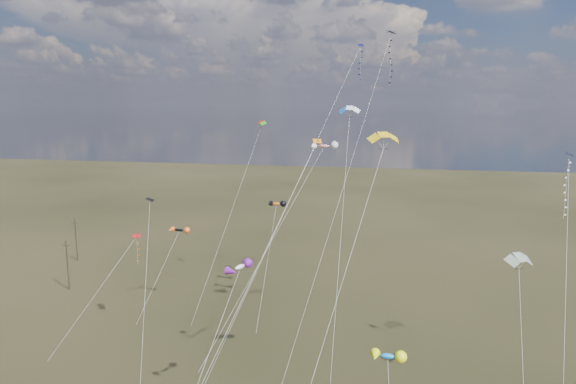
% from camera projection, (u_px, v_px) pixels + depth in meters
% --- Properties ---
extents(utility_pole_near, '(1.40, 0.20, 8.00)m').
position_uv_depth(utility_pole_near, '(67.00, 265.00, 80.49)').
color(utility_pole_near, black).
rests_on(utility_pole_near, ground).
extents(utility_pole_far, '(1.40, 0.20, 8.00)m').
position_uv_depth(utility_pole_far, '(76.00, 239.00, 95.63)').
color(utility_pole_far, black).
rests_on(utility_pole_far, ground).
extents(diamond_black_high, '(10.33, 21.25, 37.77)m').
position_uv_depth(diamond_black_high, '(385.00, 75.00, 61.88)').
color(diamond_black_high, black).
rests_on(diamond_black_high, ground).
extents(diamond_navy_tall, '(13.94, 27.53, 36.99)m').
position_uv_depth(diamond_navy_tall, '(350.00, 84.00, 68.11)').
color(diamond_navy_tall, '#080B45').
rests_on(diamond_navy_tall, ground).
extents(diamond_black_mid, '(4.38, 12.15, 18.05)m').
position_uv_depth(diamond_black_mid, '(148.00, 245.00, 57.89)').
color(diamond_black_mid, black).
rests_on(diamond_black_mid, ground).
extents(diamond_red_low, '(7.68, 9.54, 13.05)m').
position_uv_depth(diamond_red_low, '(133.00, 254.00, 63.21)').
color(diamond_red_low, red).
rests_on(diamond_red_low, ground).
extents(diamond_navy_right, '(3.50, 15.87, 24.45)m').
position_uv_depth(diamond_navy_right, '(566.00, 198.00, 47.95)').
color(diamond_navy_right, '#0B0E48').
rests_on(diamond_navy_right, ground).
extents(diamond_orange_center, '(10.55, 16.80, 25.89)m').
position_uv_depth(diamond_orange_center, '(264.00, 252.00, 41.84)').
color(diamond_orange_center, orange).
rests_on(diamond_orange_center, ground).
extents(parafoil_yellow, '(8.30, 15.36, 27.00)m').
position_uv_depth(parafoil_yellow, '(383.00, 136.00, 43.27)').
color(parafoil_yellow, gold).
rests_on(parafoil_yellow, ground).
extents(parafoil_blue_white, '(2.32, 18.04, 29.09)m').
position_uv_depth(parafoil_blue_white, '(350.00, 110.00, 57.25)').
color(parafoil_blue_white, blue).
rests_on(parafoil_blue_white, ground).
extents(parafoil_striped, '(2.97, 13.37, 15.72)m').
position_uv_depth(parafoil_striped, '(520.00, 257.00, 47.20)').
color(parafoil_striped, gold).
rests_on(parafoil_striped, ground).
extents(parafoil_tricolor, '(7.13, 15.43, 26.88)m').
position_uv_depth(parafoil_tricolor, '(261.00, 123.00, 75.42)').
color(parafoil_tricolor, '#FCEA06').
rests_on(parafoil_tricolor, ground).
extents(novelty_black_orange, '(4.88, 8.33, 11.87)m').
position_uv_depth(novelty_black_orange, '(179.00, 230.00, 72.51)').
color(novelty_black_orange, black).
rests_on(novelty_black_orange, ground).
extents(novelty_orange_black, '(2.45, 13.26, 15.06)m').
position_uv_depth(novelty_orange_black, '(276.00, 204.00, 75.09)').
color(novelty_orange_black, orange).
rests_on(novelty_orange_black, ground).
extents(novelty_white_purple, '(4.09, 14.07, 15.45)m').
position_uv_depth(novelty_white_purple, '(240.00, 268.00, 44.42)').
color(novelty_white_purple, white).
rests_on(novelty_white_purple, ground).
extents(novelty_redwhite_stripe, '(13.11, 15.34, 24.40)m').
position_uv_depth(novelty_redwhite_stripe, '(323.00, 147.00, 63.33)').
color(novelty_redwhite_stripe, red).
rests_on(novelty_redwhite_stripe, ground).
extents(novelty_blue_yellow, '(2.18, 6.70, 12.13)m').
position_uv_depth(novelty_blue_yellow, '(388.00, 357.00, 35.49)').
color(novelty_blue_yellow, '#107ACC').
rests_on(novelty_blue_yellow, ground).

